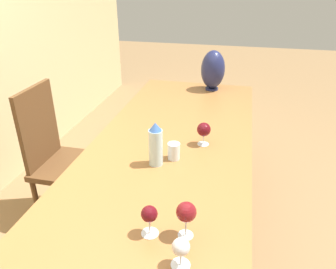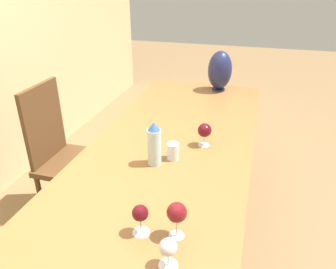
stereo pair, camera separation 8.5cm
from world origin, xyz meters
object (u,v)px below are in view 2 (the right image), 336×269
at_px(vase, 220,70).
at_px(wine_glass_0, 168,248).
at_px(water_bottle, 154,144).
at_px(chair_far, 63,152).
at_px(wine_glass_3, 205,131).
at_px(water_tumbler, 173,151).
at_px(wine_glass_4, 140,214).
at_px(wine_glass_5, 177,213).

distance_m(vase, wine_glass_0, 1.90).
bearing_deg(wine_glass_0, water_bottle, 22.10).
xyz_separation_m(vase, chair_far, (-0.93, 0.95, -0.41)).
distance_m(wine_glass_0, wine_glass_3, 0.89).
bearing_deg(wine_glass_3, water_tumbler, 145.77).
xyz_separation_m(wine_glass_0, wine_glass_3, (0.89, 0.04, 0.01)).
bearing_deg(wine_glass_3, wine_glass_4, 172.20).
height_order(vase, wine_glass_0, vase).
height_order(water_tumbler, wine_glass_0, wine_glass_0).
height_order(water_bottle, wine_glass_4, water_bottle).
bearing_deg(wine_glass_0, water_tumbler, 13.95).
bearing_deg(wine_glass_4, wine_glass_5, -81.49).
distance_m(wine_glass_3, wine_glass_5, 0.75).
distance_m(water_bottle, wine_glass_0, 0.67).
distance_m(water_bottle, chair_far, 0.94).
bearing_deg(vase, wine_glass_0, -177.08).
distance_m(wine_glass_5, chair_far, 1.37).
height_order(wine_glass_5, chair_far, chair_far).
bearing_deg(wine_glass_4, vase, -1.56).
distance_m(water_tumbler, wine_glass_4, 0.58).
bearing_deg(vase, wine_glass_5, -177.11).
relative_size(water_tumbler, wine_glass_4, 0.71).
bearing_deg(wine_glass_0, wine_glass_5, 3.27).
distance_m(water_bottle, wine_glass_4, 0.51).
bearing_deg(wine_glass_4, water_bottle, 12.21).
bearing_deg(wine_glass_3, water_bottle, 141.82).
bearing_deg(chair_far, wine_glass_0, -132.49).
bearing_deg(wine_glass_4, wine_glass_0, -130.45).
relative_size(wine_glass_0, wine_glass_5, 0.76).
height_order(wine_glass_0, wine_glass_5, wine_glass_5).
xyz_separation_m(wine_glass_3, wine_glass_5, (-0.75, -0.03, 0.02)).
height_order(wine_glass_4, chair_far, chair_far).
bearing_deg(water_bottle, wine_glass_4, -167.79).
bearing_deg(water_bottle, wine_glass_5, -152.94).
bearing_deg(water_tumbler, water_bottle, 133.18).
xyz_separation_m(wine_glass_5, chair_far, (0.82, 1.04, -0.35)).
height_order(wine_glass_3, wine_glass_5, wine_glass_5).
relative_size(water_bottle, wine_glass_3, 1.75).
height_order(water_bottle, chair_far, chair_far).
relative_size(wine_glass_3, chair_far, 0.14).
xyz_separation_m(water_tumbler, vase, (1.19, -0.08, 0.13)).
bearing_deg(chair_far, wine_glass_5, -128.14).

